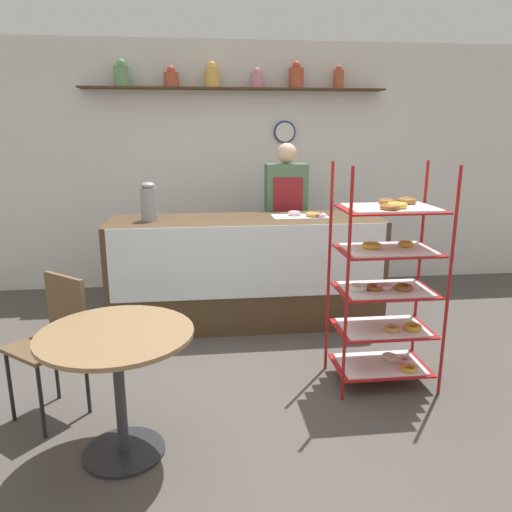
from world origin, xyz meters
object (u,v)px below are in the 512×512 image
at_px(cafe_table, 118,362).
at_px(cafe_chair, 56,331).
at_px(coffee_carafe, 149,202).
at_px(donut_tray_counter, 307,215).
at_px(pastry_rack, 386,287).
at_px(person_worker, 286,217).

height_order(cafe_table, cafe_chair, cafe_chair).
xyz_separation_m(coffee_carafe, donut_tray_counter, (1.42, -0.01, -0.15)).
height_order(coffee_carafe, donut_tray_counter, coffee_carafe).
xyz_separation_m(pastry_rack, donut_tray_counter, (-0.30, 1.26, 0.30)).
bearing_deg(cafe_table, pastry_rack, 20.14).
bearing_deg(cafe_table, coffee_carafe, 89.18).
relative_size(pastry_rack, person_worker, 0.95).
bearing_deg(cafe_chair, pastry_rack, 44.15).
relative_size(person_worker, cafe_chair, 1.83).
bearing_deg(coffee_carafe, cafe_table, -90.82).
bearing_deg(donut_tray_counter, person_worker, 99.13).
relative_size(person_worker, coffee_carafe, 4.83).
bearing_deg(pastry_rack, person_worker, 102.04).
distance_m(pastry_rack, person_worker, 1.89).
distance_m(pastry_rack, cafe_table, 1.86).
distance_m(person_worker, coffee_carafe, 1.47).
bearing_deg(cafe_chair, cafe_table, -7.18).
bearing_deg(coffee_carafe, cafe_chair, -108.85).
bearing_deg(pastry_rack, coffee_carafe, 143.63).
distance_m(cafe_table, cafe_chair, 0.67).
relative_size(pastry_rack, cafe_table, 1.89).
distance_m(person_worker, cafe_table, 2.84).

